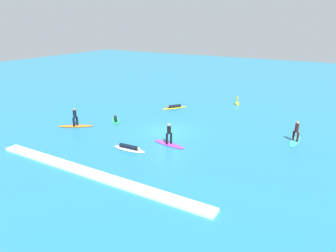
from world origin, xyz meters
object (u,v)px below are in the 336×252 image
at_px(surfer_on_white_board, 129,148).
at_px(surfer_on_yellow_board, 174,107).
at_px(surfer_on_purple_board, 169,140).
at_px(surfer_on_orange_board, 76,123).
at_px(marker_buoy, 237,103).
at_px(surfer_on_teal_board, 296,136).
at_px(surfer_on_green_board, 116,119).

bearing_deg(surfer_on_white_board, surfer_on_yellow_board, 100.36).
bearing_deg(surfer_on_purple_board, surfer_on_orange_board, -167.73).
relative_size(surfer_on_yellow_board, marker_buoy, 2.31).
bearing_deg(surfer_on_yellow_board, surfer_on_teal_board, 110.68).
bearing_deg(surfer_on_yellow_board, surfer_on_white_board, 49.22).
height_order(surfer_on_white_board, surfer_on_green_board, surfer_on_white_board).
bearing_deg(surfer_on_purple_board, surfer_on_green_board, 169.60).
relative_size(surfer_on_teal_board, surfer_on_yellow_board, 1.09).
bearing_deg(surfer_on_green_board, surfer_on_purple_board, -151.42).
bearing_deg(surfer_on_orange_board, surfer_on_teal_board, 166.12).
bearing_deg(surfer_on_teal_board, surfer_on_white_board, 129.07).
height_order(surfer_on_teal_board, surfer_on_green_board, surfer_on_teal_board).
distance_m(surfer_on_orange_board, surfer_on_yellow_board, 11.35).
distance_m(surfer_on_teal_board, surfer_on_yellow_board, 14.10).
distance_m(surfer_on_purple_board, marker_buoy, 14.71).
height_order(surfer_on_teal_board, marker_buoy, surfer_on_teal_board).
bearing_deg(surfer_on_orange_board, surfer_on_green_board, -155.53).
distance_m(surfer_on_orange_board, surfer_on_green_board, 3.91).
distance_m(surfer_on_white_board, marker_buoy, 17.37).
xyz_separation_m(surfer_on_white_board, surfer_on_teal_board, (10.79, 8.27, 0.33)).
height_order(surfer_on_green_board, surfer_on_yellow_board, surfer_on_yellow_board).
bearing_deg(surfer_on_orange_board, surfer_on_purple_board, 150.48).
relative_size(surfer_on_teal_board, marker_buoy, 2.52).
xyz_separation_m(surfer_on_teal_board, surfer_on_purple_board, (-8.65, -5.84, -0.04)).
relative_size(surfer_on_white_board, marker_buoy, 2.37).
height_order(surfer_on_white_board, surfer_on_orange_board, surfer_on_orange_board).
relative_size(surfer_on_white_board, surfer_on_green_board, 1.21).
bearing_deg(surfer_on_white_board, surfer_on_purple_board, 45.89).
bearing_deg(surfer_on_teal_board, surfer_on_yellow_board, 76.11).
relative_size(surfer_on_orange_board, surfer_on_yellow_board, 1.12).
xyz_separation_m(surfer_on_teal_board, surfer_on_green_board, (-16.39, -3.17, -0.34)).
bearing_deg(surfer_on_white_board, marker_buoy, 77.71).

